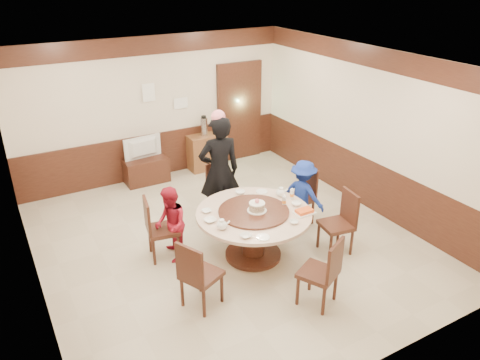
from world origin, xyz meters
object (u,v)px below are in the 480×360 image
shrimp_platter (304,212)px  side_cabinet (207,152)px  birthday_cake (257,207)px  person_blue (303,194)px  television (144,148)px  thermos (204,127)px  person_red (171,224)px  banquet_table (254,225)px  tv_stand (146,170)px  person_standing (219,172)px

shrimp_platter → side_cabinet: bearing=86.1°
birthday_cake → person_blue: bearing=19.7°
shrimp_platter → side_cabinet: 3.76m
television → thermos: bearing=175.1°
person_red → television: person_red is taller
side_cabinet → person_blue: bearing=-84.3°
person_red → thermos: 3.38m
side_cabinet → thermos: thermos is taller
banquet_table → side_cabinet: banquet_table is taller
person_red → person_blue: size_ratio=0.98×
person_red → birthday_cake: person_red is taller
person_red → tv_stand: (0.57, 2.75, -0.32)m
television → shrimp_platter: bearing=100.6°
banquet_table → person_blue: 1.22m
person_blue → side_cabinet: 2.99m
tv_stand → side_cabinet: bearing=1.3°
tv_stand → television: 0.47m
birthday_cake → shrimp_platter: (0.58, -0.36, -0.07)m
person_red → side_cabinet: bearing=158.1°
shrimp_platter → side_cabinet: size_ratio=0.38×
shrimp_platter → thermos: 3.73m
banquet_table → birthday_cake: size_ratio=5.90×
person_red → side_cabinet: 3.39m
thermos → tv_stand: bearing=-178.7°
birthday_cake → tv_stand: size_ratio=0.33×
tv_stand → television: bearing=0.0°
person_red → television: size_ratio=1.49×
banquet_table → thermos: 3.46m
person_red → side_cabinet: person_red is taller
banquet_table → side_cabinet: bearing=75.5°
person_blue → thermos: person_blue is taller
tv_stand → side_cabinet: side_cabinet is taller
shrimp_platter → thermos: bearing=86.9°
birthday_cake → thermos: bearing=77.0°
tv_stand → thermos: (1.31, 0.03, 0.69)m
person_standing → shrimp_platter: bearing=119.3°
banquet_table → side_cabinet: 3.45m
person_standing → banquet_table: bearing=96.9°
birthday_cake → television: 3.38m
person_red → thermos: bearing=158.8°
tv_stand → person_red: bearing=-101.7°
side_cabinet → thermos: 0.57m
thermos → banquet_table: bearing=-103.7°
person_standing → birthday_cake: person_standing is taller
side_cabinet → thermos: bearing=180.0°
side_cabinet → thermos: size_ratio=2.11×
person_red → thermos: person_red is taller
banquet_table → television: size_ratio=2.18×
person_blue → television: 3.38m
shrimp_platter → person_blue: bearing=54.2°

